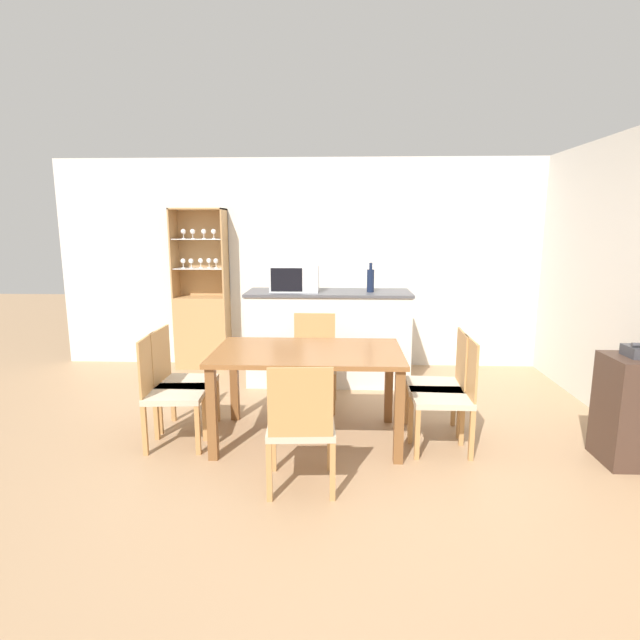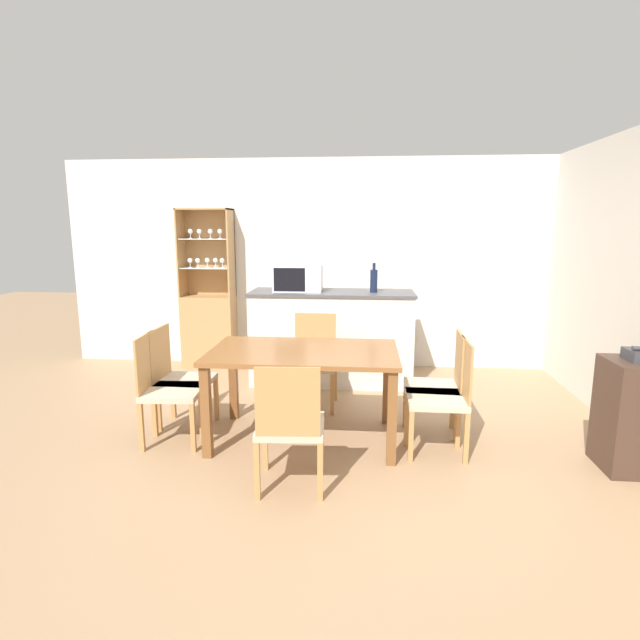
% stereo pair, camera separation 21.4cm
% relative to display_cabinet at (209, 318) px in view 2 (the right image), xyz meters
% --- Properties ---
extents(ground_plane, '(18.00, 18.00, 0.00)m').
position_rel_display_cabinet_xyz_m(ground_plane, '(1.59, -2.44, -0.60)').
color(ground_plane, '#A37F5B').
extents(wall_back, '(6.80, 0.06, 2.55)m').
position_rel_display_cabinet_xyz_m(wall_back, '(1.59, 0.19, 0.67)').
color(wall_back, silver).
rests_on(wall_back, ground_plane).
extents(kitchen_counter, '(1.81, 0.65, 1.03)m').
position_rel_display_cabinet_xyz_m(kitchen_counter, '(1.58, -0.55, -0.09)').
color(kitchen_counter, silver).
rests_on(kitchen_counter, ground_plane).
extents(display_cabinet, '(0.64, 0.33, 1.95)m').
position_rel_display_cabinet_xyz_m(display_cabinet, '(0.00, 0.00, 0.00)').
color(display_cabinet, tan).
rests_on(display_cabinet, ground_plane).
extents(dining_table, '(1.51, 0.92, 0.76)m').
position_rel_display_cabinet_xyz_m(dining_table, '(1.45, -2.13, 0.05)').
color(dining_table, brown).
rests_on(dining_table, ground_plane).
extents(dining_chair_head_far, '(0.45, 0.45, 0.89)m').
position_rel_display_cabinet_xyz_m(dining_chair_head_far, '(1.45, -1.33, -0.16)').
color(dining_chair_head_far, '#C1B299').
rests_on(dining_chair_head_far, ground_plane).
extents(dining_chair_side_right_near, '(0.45, 0.45, 0.89)m').
position_rel_display_cabinet_xyz_m(dining_chair_side_right_near, '(2.55, -2.27, -0.16)').
color(dining_chair_side_right_near, '#C1B299').
rests_on(dining_chair_side_right_near, ground_plane).
extents(dining_chair_side_left_near, '(0.47, 0.47, 0.89)m').
position_rel_display_cabinet_xyz_m(dining_chair_side_left_near, '(0.35, -2.27, -0.16)').
color(dining_chair_side_left_near, '#C1B299').
rests_on(dining_chair_side_left_near, ground_plane).
extents(dining_chair_head_near, '(0.47, 0.47, 0.89)m').
position_rel_display_cabinet_xyz_m(dining_chair_head_near, '(1.45, -2.93, -0.16)').
color(dining_chair_head_near, '#C1B299').
rests_on(dining_chair_head_near, ground_plane).
extents(dining_chair_side_left_far, '(0.45, 0.45, 0.89)m').
position_rel_display_cabinet_xyz_m(dining_chair_side_left_far, '(0.35, -1.99, -0.16)').
color(dining_chair_side_left_far, '#C1B299').
rests_on(dining_chair_side_left_far, ground_plane).
extents(dining_chair_side_right_far, '(0.47, 0.47, 0.89)m').
position_rel_display_cabinet_xyz_m(dining_chair_side_right_far, '(2.55, -1.99, -0.16)').
color(dining_chair_side_right_far, '#C1B299').
rests_on(dining_chair_side_right_far, ground_plane).
extents(microwave, '(0.53, 0.35, 0.29)m').
position_rel_display_cabinet_xyz_m(microwave, '(1.20, -0.55, 0.57)').
color(microwave, silver).
rests_on(microwave, kitchen_counter).
extents(wine_bottle, '(0.08, 0.08, 0.32)m').
position_rel_display_cabinet_xyz_m(wine_bottle, '(2.03, -0.59, 0.56)').
color(wine_bottle, '#141E38').
rests_on(wine_bottle, kitchen_counter).
extents(side_cabinet, '(0.48, 0.41, 0.81)m').
position_rel_display_cabinet_xyz_m(side_cabinet, '(3.90, -2.44, -0.20)').
color(side_cabinet, '#422D23').
rests_on(side_cabinet, ground_plane).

